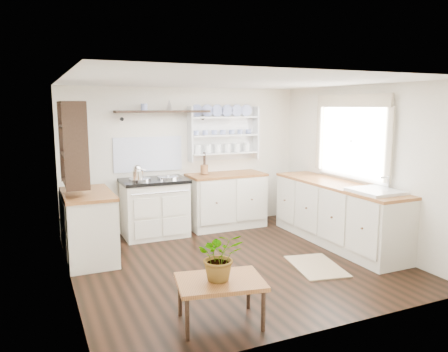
{
  "coord_description": "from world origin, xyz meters",
  "views": [
    {
      "loc": [
        -2.35,
        -4.88,
        2.01
      ],
      "look_at": [
        -0.04,
        0.25,
        1.1
      ],
      "focal_mm": 35.0,
      "sensor_mm": 36.0,
      "label": 1
    }
  ],
  "objects": [
    {
      "name": "plate_rack",
      "position": [
        0.65,
        1.86,
        1.56
      ],
      "size": [
        1.2,
        0.22,
        0.9
      ],
      "color": "white",
      "rests_on": "wall_back"
    },
    {
      "name": "high_shelf",
      "position": [
        -0.4,
        1.78,
        1.91
      ],
      "size": [
        1.5,
        0.29,
        0.16
      ],
      "color": "black",
      "rests_on": "wall_back"
    },
    {
      "name": "floor",
      "position": [
        0.0,
        0.0,
        0.0
      ],
      "size": [
        4.0,
        3.8,
        0.01
      ],
      "primitive_type": "cube",
      "color": "black",
      "rests_on": "ground"
    },
    {
      "name": "wall_right",
      "position": [
        2.0,
        0.0,
        1.15
      ],
      "size": [
        0.02,
        3.8,
        2.3
      ],
      "primitive_type": "cube",
      "color": "silver",
      "rests_on": "ground"
    },
    {
      "name": "kettle",
      "position": [
        -0.91,
        1.45,
        1.04
      ],
      "size": [
        0.17,
        0.17,
        0.21
      ],
      "primitive_type": null,
      "color": "silver",
      "rests_on": "aga_cooker"
    },
    {
      "name": "potted_plant",
      "position": [
        -0.82,
        -1.4,
        0.66
      ],
      "size": [
        0.49,
        0.45,
        0.46
      ],
      "primitive_type": "imported",
      "rotation": [
        0.0,
        0.0,
        -0.24
      ],
      "color": "#3F7233",
      "rests_on": "center_table"
    },
    {
      "name": "belfast_sink",
      "position": [
        1.7,
        -0.65,
        0.8
      ],
      "size": [
        0.55,
        0.6,
        0.45
      ],
      "color": "white",
      "rests_on": "right_cabinets"
    },
    {
      "name": "wall_back",
      "position": [
        0.0,
        1.9,
        1.15
      ],
      "size": [
        4.0,
        0.02,
        2.3
      ],
      "primitive_type": "cube",
      "color": "silver",
      "rests_on": "ground"
    },
    {
      "name": "right_cabinets",
      "position": [
        1.7,
        0.1,
        0.46
      ],
      "size": [
        0.62,
        2.43,
        0.9
      ],
      "color": "beige",
      "rests_on": "floor"
    },
    {
      "name": "window",
      "position": [
        1.95,
        0.15,
        1.56
      ],
      "size": [
        0.08,
        1.55,
        1.22
      ],
      "color": "white",
      "rests_on": "wall_right"
    },
    {
      "name": "utensil_crock",
      "position": [
        0.24,
        1.68,
        0.98
      ],
      "size": [
        0.12,
        0.12,
        0.14
      ],
      "primitive_type": "cylinder",
      "color": "brown",
      "rests_on": "back_cabinets"
    },
    {
      "name": "aga_cooker",
      "position": [
        -0.63,
        1.57,
        0.46
      ],
      "size": [
        1.0,
        0.7,
        0.93
      ],
      "color": "silver",
      "rests_on": "floor"
    },
    {
      "name": "floor_rug",
      "position": [
        0.86,
        -0.58,
        0.01
      ],
      "size": [
        0.71,
        0.94,
        0.02
      ],
      "primitive_type": "cube",
      "rotation": [
        0.0,
        0.0,
        -0.2
      ],
      "color": "#7B6348",
      "rests_on": "floor"
    },
    {
      "name": "back_cabinets",
      "position": [
        0.6,
        1.6,
        0.46
      ],
      "size": [
        1.27,
        0.63,
        0.9
      ],
      "color": "beige",
      "rests_on": "floor"
    },
    {
      "name": "left_shelving",
      "position": [
        -1.84,
        0.9,
        1.55
      ],
      "size": [
        0.28,
        0.8,
        1.05
      ],
      "primitive_type": "cube",
      "color": "black",
      "rests_on": "wall_left"
    },
    {
      "name": "wall_left",
      "position": [
        -2.0,
        0.0,
        1.15
      ],
      "size": [
        0.02,
        3.8,
        2.3
      ],
      "primitive_type": "cube",
      "color": "silver",
      "rests_on": "ground"
    },
    {
      "name": "ceiling",
      "position": [
        0.0,
        0.0,
        2.3
      ],
      "size": [
        4.0,
        3.8,
        0.01
      ],
      "primitive_type": "cube",
      "color": "white",
      "rests_on": "wall_back"
    },
    {
      "name": "center_table",
      "position": [
        -0.82,
        -1.4,
        0.38
      ],
      "size": [
        0.88,
        0.7,
        0.43
      ],
      "rotation": [
        0.0,
        0.0,
        -0.19
      ],
      "color": "brown",
      "rests_on": "floor"
    },
    {
      "name": "left_cabinets",
      "position": [
        -1.7,
        0.9,
        0.46
      ],
      "size": [
        0.62,
        1.13,
        0.9
      ],
      "color": "beige",
      "rests_on": "floor"
    }
  ]
}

